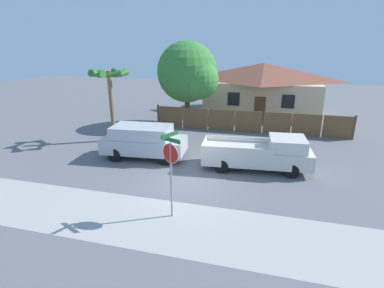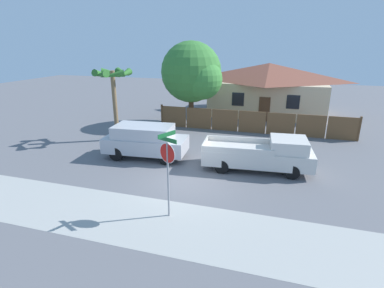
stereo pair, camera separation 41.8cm
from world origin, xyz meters
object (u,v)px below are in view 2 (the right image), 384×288
at_px(house, 268,88).
at_px(stop_sign, 168,161).
at_px(palm_tree, 113,80).
at_px(oak_tree, 193,74).
at_px(red_suv, 145,140).
at_px(orange_pickup, 262,154).

relative_size(house, stop_sign, 3.23).
bearing_deg(palm_tree, stop_sign, -49.45).
distance_m(oak_tree, palm_tree, 6.44).
xyz_separation_m(house, stop_sign, (-2.36, -18.95, -0.12)).
relative_size(palm_tree, red_suv, 0.99).
height_order(palm_tree, orange_pickup, palm_tree).
height_order(red_suv, orange_pickup, red_suv).
distance_m(oak_tree, stop_sign, 13.43).
distance_m(house, stop_sign, 19.10).
relative_size(red_suv, orange_pickup, 0.85).
xyz_separation_m(house, orange_pickup, (0.59, -13.56, -1.48)).
bearing_deg(palm_tree, red_suv, -36.93).
bearing_deg(red_suv, oak_tree, 80.90).
distance_m(oak_tree, red_suv, 8.21).
relative_size(house, red_suv, 2.23).
height_order(oak_tree, orange_pickup, oak_tree).
bearing_deg(stop_sign, red_suv, 147.10).
xyz_separation_m(palm_tree, red_suv, (3.19, -2.39, -2.96)).
distance_m(palm_tree, red_suv, 4.96).
height_order(oak_tree, red_suv, oak_tree).
bearing_deg(red_suv, palm_tree, 138.19).
distance_m(orange_pickup, stop_sign, 6.29).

